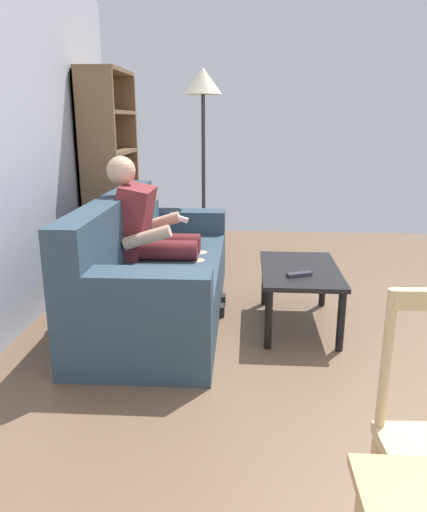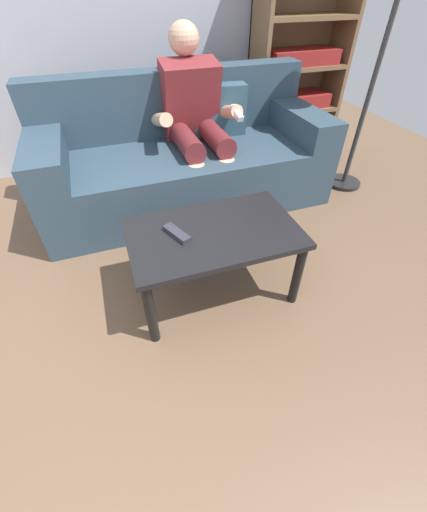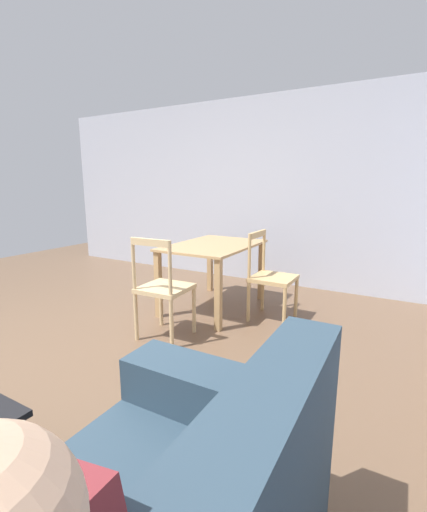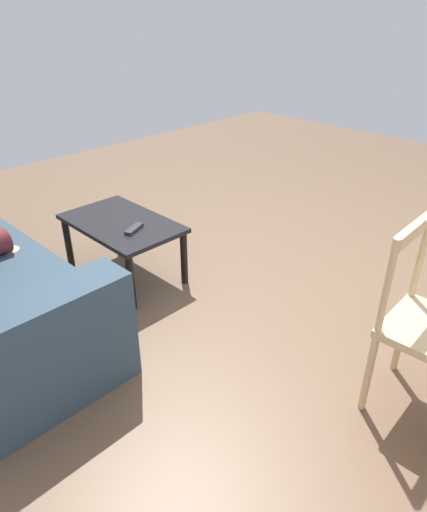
% 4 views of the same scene
% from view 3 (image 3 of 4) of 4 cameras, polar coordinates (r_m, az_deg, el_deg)
% --- Properties ---
extents(ground_plane, '(8.35, 8.35, 0.00)m').
position_cam_3_polar(ground_plane, '(3.28, -27.75, -14.84)').
color(ground_plane, brown).
extents(wall_side, '(0.12, 5.81, 2.55)m').
position_cam_3_polar(wall_side, '(5.33, 1.07, 10.52)').
color(wall_side, '#ABB0BE').
rests_on(wall_side, ground_plane).
extents(dining_table, '(1.18, 0.82, 0.73)m').
position_cam_3_polar(dining_table, '(3.89, -0.00, 0.17)').
color(dining_table, tan).
rests_on(dining_table, ground_plane).
extents(dining_chair_near_wall, '(0.42, 0.42, 0.91)m').
position_cam_3_polar(dining_chair_near_wall, '(3.65, 9.32, -3.42)').
color(dining_chair_near_wall, tan).
rests_on(dining_chair_near_wall, ground_plane).
extents(dining_chair_facing_couch, '(0.44, 0.44, 0.94)m').
position_cam_3_polar(dining_chair_facing_couch, '(3.18, -8.23, -5.29)').
color(dining_chair_facing_couch, '#D1B27F').
rests_on(dining_chair_facing_couch, ground_plane).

